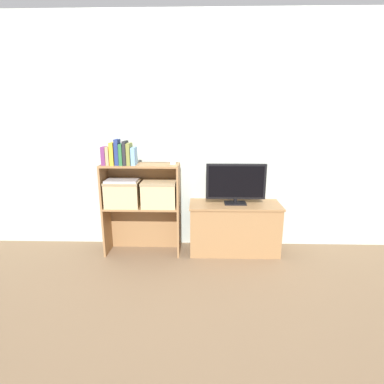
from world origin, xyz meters
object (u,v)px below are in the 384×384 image
at_px(storage_basket_left, 123,193).
at_px(storage_basket_right, 159,193).
at_px(book_skyblue, 134,156).
at_px(book_olive, 129,154).
at_px(baby_monitor, 173,160).
at_px(tv_stand, 234,228).
at_px(laptop, 122,180).
at_px(book_plum, 104,156).
at_px(book_mustard, 113,154).
at_px(book_charcoal, 126,153).
at_px(book_navy, 118,152).
at_px(tv, 236,183).
at_px(book_tan, 109,156).
at_px(book_forest, 122,154).

xyz_separation_m(storage_basket_left, storage_basket_right, (0.37, 0.00, 0.00)).
bearing_deg(book_skyblue, book_olive, 180.00).
distance_m(book_olive, book_skyblue, 0.05).
bearing_deg(baby_monitor, tv_stand, 4.29).
bearing_deg(laptop, book_plum, -170.94).
bearing_deg(book_mustard, storage_basket_left, 19.37).
height_order(book_charcoal, storage_basket_right, book_charcoal).
relative_size(book_charcoal, book_skyblue, 1.36).
relative_size(baby_monitor, laptop, 0.38).
distance_m(book_navy, baby_monitor, 0.54).
bearing_deg(book_skyblue, book_plum, 180.00).
bearing_deg(book_charcoal, storage_basket_right, 4.48).
bearing_deg(laptop, storage_basket_left, 176.42).
distance_m(book_skyblue, laptop, 0.28).
xyz_separation_m(book_skyblue, laptop, (-0.13, 0.02, -0.25)).
relative_size(tv_stand, book_mustard, 4.31).
height_order(book_charcoal, laptop, book_charcoal).
distance_m(tv, baby_monitor, 0.67).
xyz_separation_m(book_tan, book_navy, (0.09, 0.00, 0.04)).
distance_m(book_plum, book_tan, 0.04).
bearing_deg(tv_stand, book_skyblue, -175.07).
bearing_deg(laptop, tv_stand, 3.13).
bearing_deg(book_plum, baby_monitor, 3.40).
xyz_separation_m(book_navy, book_charcoal, (0.08, 0.00, -0.01)).
relative_size(tv_stand, storage_basket_right, 2.71).
relative_size(book_tan, storage_basket_right, 0.51).
xyz_separation_m(tv_stand, book_tan, (-1.25, -0.09, 0.77)).
bearing_deg(book_olive, book_charcoal, 180.00).
xyz_separation_m(tv_stand, book_skyblue, (-1.00, -0.09, 0.76)).
distance_m(tv_stand, book_forest, 1.37).
distance_m(tv_stand, book_charcoal, 1.35).
relative_size(book_plum, storage_basket_right, 0.51).
height_order(book_tan, book_navy, book_navy).
relative_size(book_charcoal, book_olive, 1.10).
distance_m(baby_monitor, storage_basket_left, 0.61).
height_order(book_navy, laptop, book_navy).
bearing_deg(tv_stand, tv, -90.00).
distance_m(book_navy, storage_basket_right, 0.57).
bearing_deg(storage_basket_right, tv_stand, 4.60).
height_order(book_tan, storage_basket_right, book_tan).
xyz_separation_m(book_navy, storage_basket_right, (0.39, 0.02, -0.41)).
bearing_deg(baby_monitor, book_plum, -176.60).
bearing_deg(storage_basket_right, book_plum, -177.31).
bearing_deg(book_skyblue, storage_basket_left, 169.67).
xyz_separation_m(book_forest, book_skyblue, (0.12, 0.00, -0.02)).
relative_size(book_forest, storage_basket_left, 0.59).
bearing_deg(baby_monitor, book_olive, -174.61).
xyz_separation_m(book_tan, book_forest, (0.13, 0.00, 0.01)).
xyz_separation_m(book_tan, book_charcoal, (0.17, 0.00, 0.03)).
bearing_deg(storage_basket_right, baby_monitor, 5.98).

